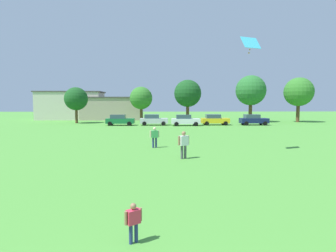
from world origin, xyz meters
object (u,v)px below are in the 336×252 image
parked_car_silver_1 (153,120)px  parked_car_white_2 (185,120)px  bystander_near_trees (155,135)px  parked_car_green_0 (120,120)px  tree_right (251,91)px  tree_far_left (76,99)px  tree_center (188,94)px  adult_bystander (184,142)px  parked_car_yellow_3 (215,120)px  child_kite_flyer (133,219)px  tree_left (141,98)px  parked_car_navy_4 (253,120)px  tree_far_right (299,92)px  kite (251,43)px

parked_car_silver_1 → parked_car_white_2: (4.86, -1.11, 0.00)m
bystander_near_trees → parked_car_green_0: bearing=86.4°
tree_right → tree_far_left: bearing=-176.1°
parked_car_silver_1 → tree_far_left: bearing=160.4°
parked_car_silver_1 → tree_center: bearing=49.8°
adult_bystander → parked_car_green_0: (-7.69, 25.70, -0.16)m
bystander_near_trees → tree_right: 33.52m
parked_car_yellow_3 → child_kite_flyer: bearing=-104.4°
parked_car_silver_1 → tree_center: size_ratio=0.56×
child_kite_flyer → tree_left: bearing=59.7°
tree_right → bystander_near_trees: bearing=-120.7°
parked_car_silver_1 → tree_center: 10.37m
bystander_near_trees → parked_car_navy_4: size_ratio=0.37×
tree_far_left → tree_left: bearing=14.9°
child_kite_flyer → adult_bystander: bearing=44.3°
tree_far_left → parked_car_silver_1: bearing=-19.6°
parked_car_silver_1 → tree_far_right: 27.26m
child_kite_flyer → parked_car_yellow_3: bearing=41.7°
parked_car_silver_1 → tree_right: size_ratio=0.51×
adult_bystander → parked_car_navy_4: 28.90m
adult_bystander → parked_car_white_2: bearing=-125.0°
tree_center → tree_far_right: bearing=-2.5°
parked_car_green_0 → tree_center: bearing=33.2°
parked_car_silver_1 → tree_far_right: size_ratio=0.53×
bystander_near_trees → tree_far_left: tree_far_left is taller
tree_far_left → tree_center: (19.43, 2.43, 1.03)m
tree_center → tree_far_right: size_ratio=0.95×
tree_far_left → tree_left: 11.30m
adult_bystander → parked_car_white_2: 24.90m
adult_bystander → parked_car_silver_1: bearing=-114.0°
parked_car_yellow_3 → parked_car_silver_1: bearing=-179.7°
parked_car_yellow_3 → tree_center: (-3.55, 7.15, 4.33)m
parked_car_yellow_3 → tree_center: bearing=116.4°
tree_left → parked_car_green_0: bearing=-109.5°
parked_car_silver_1 → parked_car_navy_4: (15.70, -0.20, 0.00)m
bystander_near_trees → parked_car_green_0: size_ratio=0.37×
parked_car_yellow_3 → tree_right: 11.54m
kite → parked_car_white_2: 23.69m
adult_bystander → parked_car_navy_4: size_ratio=0.40×
tree_far_right → adult_bystander: bearing=-126.3°
parked_car_white_2 → tree_center: bearing=81.7°
parked_car_green_0 → tree_far_right: (31.34, 6.50, 4.59)m
parked_car_yellow_3 → tree_left: size_ratio=0.67×
parked_car_green_0 → parked_car_white_2: same height
bystander_near_trees → tree_right: size_ratio=0.19×
adult_bystander → kite: 8.32m
adult_bystander → tree_left: bearing=-111.2°
parked_car_silver_1 → bystander_near_trees: bearing=-88.4°
parked_car_silver_1 → tree_left: size_ratio=0.67×
child_kite_flyer → parked_car_silver_1: (-0.36, 36.05, 0.26)m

